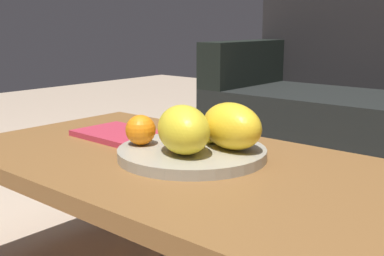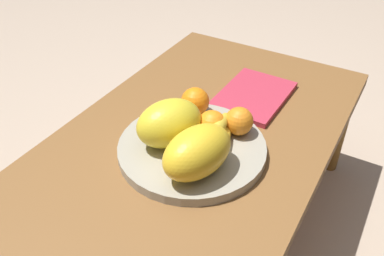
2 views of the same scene
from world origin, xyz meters
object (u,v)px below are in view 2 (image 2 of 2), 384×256
(coffee_table, at_px, (179,164))
(fruit_bowl, at_px, (192,148))
(melon_large_front, at_px, (169,123))
(orange_right, at_px, (195,102))
(magazine, at_px, (253,95))
(melon_smaller_beside, at_px, (197,152))
(banana_bunch, at_px, (219,137))
(orange_front, at_px, (212,124))
(orange_left, at_px, (239,121))

(coffee_table, relative_size, fruit_bowl, 3.48)
(melon_large_front, xyz_separation_m, orange_right, (-0.14, -0.01, -0.02))
(fruit_bowl, distance_m, magazine, 0.31)
(melon_smaller_beside, distance_m, banana_bunch, 0.11)
(melon_smaller_beside, bearing_deg, banana_bunch, -179.82)
(orange_right, distance_m, banana_bunch, 0.15)
(fruit_bowl, xyz_separation_m, orange_front, (-0.05, 0.03, 0.05))
(orange_front, xyz_separation_m, banana_bunch, (0.02, 0.03, -0.01))
(melon_large_front, bearing_deg, coffee_table, 89.23)
(fruit_bowl, bearing_deg, melon_large_front, -70.53)
(fruit_bowl, relative_size, melon_smaller_beside, 2.04)
(melon_large_front, distance_m, melon_smaller_beside, 0.12)
(orange_left, height_order, banana_bunch, orange_left)
(orange_left, bearing_deg, coffee_table, -41.42)
(magazine, bearing_deg, orange_left, 13.33)
(orange_front, bearing_deg, magazine, 178.29)
(coffee_table, height_order, fruit_bowl, fruit_bowl)
(orange_left, xyz_separation_m, orange_right, (-0.02, -0.14, 0.00))
(fruit_bowl, bearing_deg, orange_left, 142.01)
(fruit_bowl, height_order, magazine, fruit_bowl)
(orange_front, bearing_deg, melon_smaller_beside, 13.70)
(fruit_bowl, height_order, melon_smaller_beside, melon_smaller_beside)
(fruit_bowl, bearing_deg, orange_front, 154.06)
(fruit_bowl, distance_m, orange_front, 0.08)
(orange_right, bearing_deg, banana_bunch, 52.30)
(banana_bunch, xyz_separation_m, magazine, (-0.28, -0.02, -0.04))
(melon_smaller_beside, xyz_separation_m, orange_front, (-0.13, -0.03, -0.02))
(orange_right, xyz_separation_m, banana_bunch, (0.09, 0.12, -0.01))
(coffee_table, bearing_deg, orange_left, 138.58)
(coffee_table, bearing_deg, melon_smaller_beside, 55.45)
(fruit_bowl, distance_m, banana_bunch, 0.07)
(orange_left, distance_m, banana_bunch, 0.07)
(coffee_table, bearing_deg, fruit_bowl, 125.16)
(melon_large_front, height_order, melon_smaller_beside, melon_large_front)
(melon_smaller_beside, height_order, magazine, melon_smaller_beside)
(orange_front, height_order, orange_right, orange_right)
(melon_large_front, xyz_separation_m, melon_smaller_beside, (0.06, 0.11, -0.00))
(coffee_table, distance_m, fruit_bowl, 0.06)
(melon_large_front, xyz_separation_m, banana_bunch, (-0.05, 0.11, -0.03))
(melon_large_front, relative_size, orange_left, 2.30)
(orange_front, height_order, magazine, orange_front)
(melon_large_front, relative_size, magazine, 0.66)
(fruit_bowl, height_order, orange_left, orange_left)
(coffee_table, bearing_deg, orange_front, 143.91)
(melon_smaller_beside, bearing_deg, orange_front, -166.30)
(coffee_table, height_order, magazine, magazine)
(melon_large_front, relative_size, orange_front, 2.30)
(melon_smaller_beside, bearing_deg, orange_left, 173.50)
(banana_bunch, bearing_deg, orange_front, -128.08)
(fruit_bowl, distance_m, melon_large_front, 0.09)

